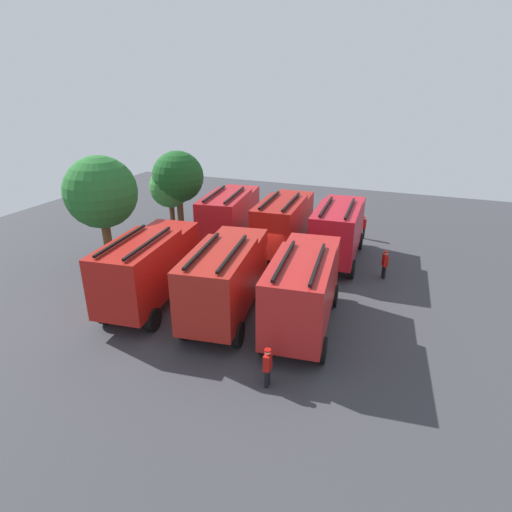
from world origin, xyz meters
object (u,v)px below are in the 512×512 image
at_px(fire_truck_2, 226,276).
at_px(firefighter_2, 268,366).
at_px(firefighter_1, 363,226).
at_px(firefighter_3, 385,263).
at_px(tree_2, 178,177).
at_px(fire_truck_4, 149,265).
at_px(tree_0, 101,193).
at_px(traffic_cone_2, 260,276).
at_px(fire_truck_1, 338,229).
at_px(firefighter_4, 136,266).
at_px(fire_truck_5, 230,214).
at_px(fire_truck_0, 303,287).
at_px(traffic_cone_1, 204,263).
at_px(firefighter_0, 204,253).
at_px(traffic_cone_0, 237,260).
at_px(tree_1, 170,187).
at_px(fire_truck_3, 284,222).

bearing_deg(fire_truck_2, firefighter_2, -146.65).
relative_size(firefighter_1, firefighter_2, 1.03).
height_order(firefighter_3, tree_2, tree_2).
height_order(fire_truck_4, tree_0, tree_0).
bearing_deg(fire_truck_2, traffic_cone_2, -9.70).
xyz_separation_m(fire_truck_1, firefighter_4, (-7.24, 9.92, -1.17)).
bearing_deg(traffic_cone_2, fire_truck_5, 39.33).
distance_m(fire_truck_0, traffic_cone_1, 8.86).
bearing_deg(firefighter_0, firefighter_4, 80.70).
xyz_separation_m(firefighter_1, firefighter_3, (-6.46, -2.16, 0.00)).
height_order(fire_truck_1, traffic_cone_0, fire_truck_1).
bearing_deg(firefighter_0, firefighter_1, -105.11).
xyz_separation_m(tree_2, traffic_cone_1, (-6.30, -5.28, -3.64)).
bearing_deg(firefighter_3, fire_truck_0, -137.02).
height_order(tree_0, traffic_cone_1, tree_0).
xyz_separation_m(fire_truck_0, fire_truck_1, (8.58, 0.12, 0.00)).
bearing_deg(firefighter_4, traffic_cone_1, 95.87).
relative_size(firefighter_2, firefighter_3, 0.97).
bearing_deg(tree_1, tree_0, 179.37).
xyz_separation_m(firefighter_0, tree_2, (6.08, 5.23, 3.07)).
relative_size(fire_truck_2, traffic_cone_1, 10.46).
bearing_deg(firefighter_3, firefighter_2, -129.40).
height_order(fire_truck_2, fire_truck_3, same).
xyz_separation_m(firefighter_0, tree_1, (5.83, 5.82, 2.29)).
xyz_separation_m(fire_truck_1, firefighter_3, (-1.53, -3.08, -1.23)).
relative_size(fire_truck_2, fire_truck_5, 1.00).
distance_m(fire_truck_4, firefighter_4, 3.14).
xyz_separation_m(fire_truck_4, tree_1, (11.00, 5.55, 1.07)).
bearing_deg(firefighter_4, fire_truck_2, 31.77).
height_order(fire_truck_5, firefighter_2, fire_truck_5).
relative_size(fire_truck_2, fire_truck_3, 1.02).
xyz_separation_m(fire_truck_3, firefighter_3, (-1.70, -6.67, -1.23)).
relative_size(fire_truck_2, firefighter_0, 4.49).
xyz_separation_m(firefighter_3, tree_1, (3.48, 16.26, 2.30)).
xyz_separation_m(firefighter_2, tree_1, (14.84, 13.19, 2.33)).
xyz_separation_m(fire_truck_4, traffic_cone_2, (4.41, -4.20, -1.78)).
height_order(firefighter_2, tree_0, tree_0).
xyz_separation_m(tree_1, traffic_cone_0, (-4.84, -7.57, -2.86)).
relative_size(tree_2, traffic_cone_2, 7.92).
bearing_deg(firefighter_0, tree_1, -16.96).
relative_size(firefighter_1, traffic_cone_2, 2.21).
height_order(fire_truck_1, traffic_cone_2, fire_truck_1).
height_order(fire_truck_3, firefighter_0, fire_truck_3).
xyz_separation_m(fire_truck_5, traffic_cone_1, (-4.51, -0.26, -1.80)).
relative_size(fire_truck_0, tree_1, 1.55).
xyz_separation_m(firefighter_2, firefighter_3, (11.36, -3.08, 0.03)).
distance_m(firefighter_0, traffic_cone_0, 2.09).
bearing_deg(tree_1, firefighter_2, -138.38).
bearing_deg(firefighter_4, fire_truck_1, 81.82).
xyz_separation_m(fire_truck_4, traffic_cone_1, (4.94, -0.32, -1.80)).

